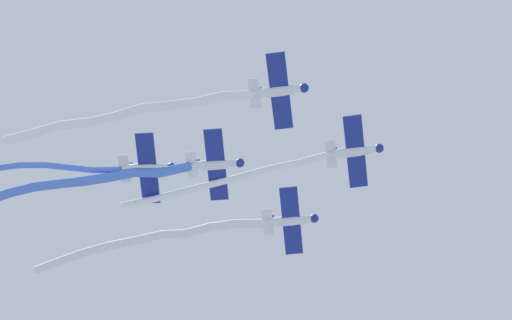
# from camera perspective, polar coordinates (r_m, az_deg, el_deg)

# --- Properties ---
(airplane_lead) EXTENTS (6.05, 7.86, 1.95)m
(airplane_lead) POSITION_cam_1_polar(r_m,az_deg,el_deg) (80.68, 6.93, 0.61)
(airplane_lead) COLOR silver
(smoke_trail_lead) EXTENTS (21.11, 5.73, 1.32)m
(smoke_trail_lead) POSITION_cam_1_polar(r_m,az_deg,el_deg) (81.09, -2.26, -1.47)
(smoke_trail_lead) COLOR white
(airplane_left_wing) EXTENTS (6.04, 7.81, 1.95)m
(airplane_left_wing) POSITION_cam_1_polar(r_m,az_deg,el_deg) (83.16, 2.45, -4.24)
(airplane_left_wing) COLOR silver
(smoke_trail_left_wing) EXTENTS (26.17, 6.17, 4.04)m
(smoke_trail_left_wing) POSITION_cam_1_polar(r_m,az_deg,el_deg) (87.07, -7.75, -5.65)
(smoke_trail_left_wing) COLOR white
(airplane_right_wing) EXTENTS (6.05, 7.84, 1.95)m
(airplane_right_wing) POSITION_cam_1_polar(r_m,az_deg,el_deg) (78.09, 1.63, 4.86)
(airplane_right_wing) COLOR silver
(smoke_trail_right_wing) EXTENTS (22.89, 8.71, 3.39)m
(smoke_trail_right_wing) POSITION_cam_1_polar(r_m,az_deg,el_deg) (78.55, -8.92, 3.20)
(smoke_trail_right_wing) COLOR white
(airplane_slot) EXTENTS (6.03, 7.77, 1.95)m
(airplane_slot) POSITION_cam_1_polar(r_m,az_deg,el_deg) (80.56, -2.84, -0.31)
(airplane_slot) COLOR silver
(smoke_trail_slot) EXTENTS (21.01, 7.53, 1.41)m
(smoke_trail_slot) POSITION_cam_1_polar(r_m,az_deg,el_deg) (83.10, -11.94, -1.49)
(smoke_trail_slot) COLOR #4C75DB
(airplane_trail) EXTENTS (6.01, 7.72, 1.95)m
(airplane_trail) POSITION_cam_1_polar(r_m,az_deg,el_deg) (82.01, -7.60, -0.56)
(airplane_trail) COLOR silver
(smoke_trail_trail) EXTENTS (20.79, 10.83, 2.41)m
(smoke_trail_trail) POSITION_cam_1_polar(r_m,az_deg,el_deg) (85.93, -16.87, -0.51)
(smoke_trail_trail) COLOR #4C75DB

